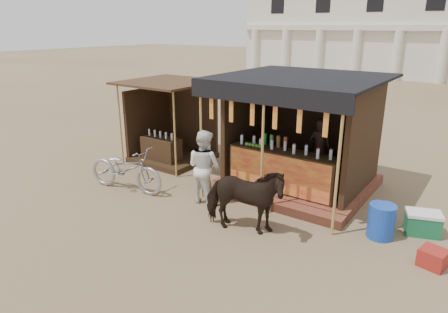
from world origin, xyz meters
The scene contains 10 objects.
ground centered at (0.00, 0.00, 0.00)m, with size 120.00×120.00×0.00m, color #846B4C.
main_stall centered at (1.02, 3.36, 1.02)m, with size 3.60×3.61×2.78m.
secondary_stall centered at (-3.17, 3.24, 0.85)m, with size 2.40×2.40×2.38m.
cow centered at (1.12, 0.66, 0.69)m, with size 0.75×1.64×1.39m, color black.
motorbike centered at (-2.37, 0.80, 0.55)m, with size 0.73×2.10×1.10m, color #A09EA7.
bystander centered at (-0.37, 1.35, 0.85)m, with size 0.83×0.65×1.70m, color white.
blue_barrel centered at (3.38, 2.00, 0.33)m, with size 0.50×0.50×0.67m, color #1642AB.
red_crate centered at (4.38, 1.50, 0.16)m, with size 0.41×0.39×0.31m, color maroon.
cooler centered at (4.02, 2.60, 0.23)m, with size 0.75×0.63×0.46m.
background_building centered at (-2.00, 29.94, 3.98)m, with size 26.00×7.45×8.18m.
Camera 1 is at (4.85, -5.30, 3.88)m, focal length 32.00 mm.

